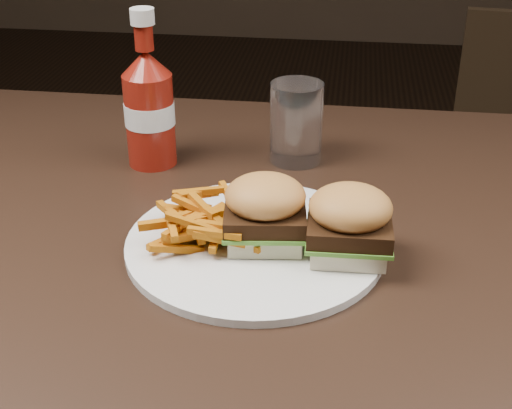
# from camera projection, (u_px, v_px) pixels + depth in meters

# --- Properties ---
(dining_table) EXTENTS (1.20, 0.80, 0.04)m
(dining_table) POSITION_uv_depth(u_px,v_px,m) (234.00, 234.00, 0.86)
(dining_table) COLOR black
(dining_table) RESTS_ON ground
(plate) EXTENTS (0.29, 0.29, 0.01)m
(plate) POSITION_uv_depth(u_px,v_px,m) (255.00, 244.00, 0.79)
(plate) COLOR white
(plate) RESTS_ON dining_table
(sandwich_half_a) EXTENTS (0.09, 0.08, 0.02)m
(sandwich_half_a) POSITION_uv_depth(u_px,v_px,m) (265.00, 233.00, 0.78)
(sandwich_half_a) COLOR beige
(sandwich_half_a) RESTS_ON plate
(sandwich_half_b) EXTENTS (0.08, 0.08, 0.02)m
(sandwich_half_b) POSITION_uv_depth(u_px,v_px,m) (348.00, 245.00, 0.76)
(sandwich_half_b) COLOR #F6DBC2
(sandwich_half_b) RESTS_ON plate
(fries_pile) EXTENTS (0.12, 0.12, 0.04)m
(fries_pile) POSITION_uv_depth(u_px,v_px,m) (205.00, 219.00, 0.79)
(fries_pile) COLOR #BA7909
(fries_pile) RESTS_ON plate
(ketchup_bottle) EXTENTS (0.08, 0.08, 0.13)m
(ketchup_bottle) POSITION_uv_depth(u_px,v_px,m) (150.00, 122.00, 0.96)
(ketchup_bottle) COLOR maroon
(ketchup_bottle) RESTS_ON dining_table
(tumbler) EXTENTS (0.09, 0.09, 0.11)m
(tumbler) POSITION_uv_depth(u_px,v_px,m) (296.00, 123.00, 0.98)
(tumbler) COLOR white
(tumbler) RESTS_ON dining_table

